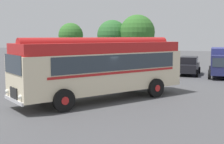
% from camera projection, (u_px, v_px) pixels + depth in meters
% --- Properties ---
extents(ground_plane, '(120.00, 120.00, 0.00)m').
position_uv_depth(ground_plane, '(103.00, 99.00, 17.82)').
color(ground_plane, '#474749').
extents(vintage_bus, '(7.48, 9.82, 3.49)m').
position_uv_depth(vintage_bus, '(102.00, 66.00, 17.37)').
color(vintage_bus, beige).
rests_on(vintage_bus, ground).
extents(car_near_left, '(1.97, 4.20, 1.66)m').
position_uv_depth(car_near_left, '(130.00, 64.00, 30.46)').
color(car_near_left, '#144C28').
rests_on(car_near_left, ground).
extents(car_mid_left, '(2.35, 4.38, 1.66)m').
position_uv_depth(car_mid_left, '(160.00, 65.00, 29.64)').
color(car_mid_left, '#B7BABF').
rests_on(car_mid_left, ground).
extents(car_mid_right, '(2.06, 4.25, 1.66)m').
position_uv_depth(car_mid_right, '(188.00, 66.00, 28.76)').
color(car_mid_right, black).
rests_on(car_mid_right, ground).
extents(box_van, '(2.53, 5.85, 2.50)m').
position_uv_depth(box_van, '(223.00, 61.00, 27.32)').
color(box_van, navy).
rests_on(box_van, ground).
extents(tree_far_left, '(3.11, 3.11, 5.21)m').
position_uv_depth(tree_far_left, '(71.00, 36.00, 39.35)').
color(tree_far_left, '#4C3823').
rests_on(tree_far_left, ground).
extents(tree_left_of_centre, '(3.78, 3.78, 5.57)m').
position_uv_depth(tree_left_of_centre, '(112.00, 35.00, 39.03)').
color(tree_left_of_centre, '#4C3823').
rests_on(tree_left_of_centre, ground).
extents(tree_centre, '(4.27, 4.27, 6.15)m').
position_uv_depth(tree_centre, '(138.00, 33.00, 37.92)').
color(tree_centre, '#4C3823').
rests_on(tree_centre, ground).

